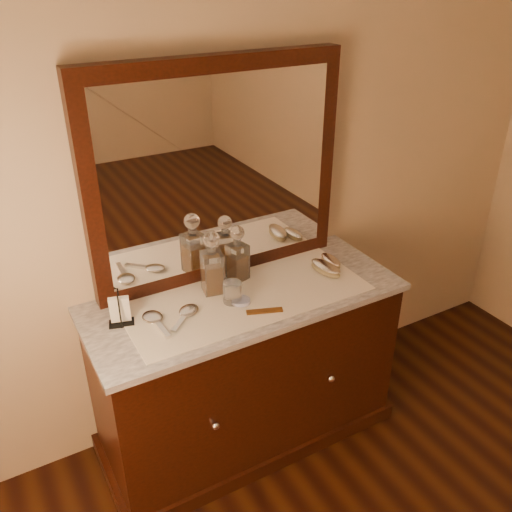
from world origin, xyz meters
name	(u,v)px	position (x,y,z in m)	size (l,w,h in m)	color
dresser_cabinet	(246,371)	(0.00, 1.96, 0.41)	(1.40, 0.55, 0.82)	black
dresser_plinth	(247,426)	(0.00, 1.96, 0.04)	(1.46, 0.59, 0.08)	black
knob_left	(216,426)	(-0.30, 1.67, 0.45)	(0.04, 0.04, 0.04)	silver
knob_right	(331,378)	(0.30, 1.67, 0.45)	(0.04, 0.04, 0.04)	silver
marble_top	(245,298)	(0.00, 1.96, 0.83)	(1.44, 0.59, 0.03)	white
mirror_frame	(218,174)	(0.00, 2.20, 1.35)	(1.20, 0.08, 1.00)	black
mirror_glass	(221,176)	(0.00, 2.17, 1.35)	(1.06, 0.01, 0.86)	white
lace_runner	(247,297)	(0.00, 1.94, 0.85)	(1.10, 0.45, 0.00)	white
pin_dish	(241,301)	(-0.05, 1.91, 0.86)	(0.08, 0.08, 0.01)	white
comb	(265,311)	(0.01, 1.79, 0.86)	(0.16, 0.03, 0.01)	brown
napkin_rack	(120,311)	(-0.55, 2.02, 0.91)	(0.12, 0.09, 0.15)	black
decanter_left	(212,269)	(-0.11, 2.05, 0.97)	(0.11, 0.11, 0.30)	#9C5916
decanter_right	(238,259)	(0.04, 2.10, 0.96)	(0.10, 0.10, 0.27)	#9C5916
brush_near	(326,268)	(0.43, 1.94, 0.88)	(0.11, 0.19, 0.05)	#8F8057
brush_far	(331,261)	(0.50, 1.99, 0.87)	(0.07, 0.15, 0.04)	#8F8057
hand_mirror_outer	(154,319)	(-0.43, 1.96, 0.86)	(0.09, 0.22, 0.02)	silver
hand_mirror_inner	(187,313)	(-0.29, 1.94, 0.86)	(0.19, 0.18, 0.02)	silver
tumblers	(232,292)	(-0.07, 1.93, 0.90)	(0.08, 0.08, 0.10)	white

